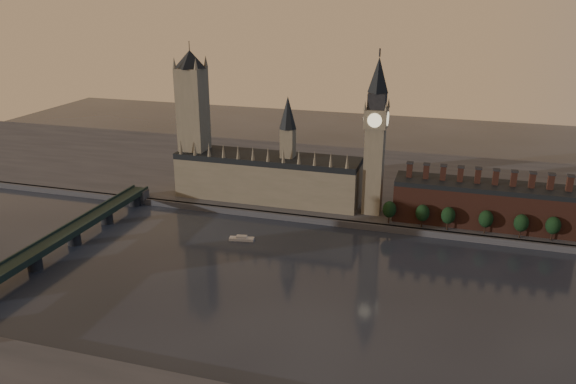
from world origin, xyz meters
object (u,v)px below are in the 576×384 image
westminster_bridge (51,246)px  big_ben (375,135)px  victoria_tower (193,118)px  river_boat (242,238)px

westminster_bridge → big_ben: bearing=34.3°
big_ben → westminster_bridge: (-165.00, -112.70, -49.39)m
victoria_tower → westminster_bridge: (-35.00, -117.70, -51.65)m
westminster_bridge → victoria_tower: bearing=73.4°
big_ben → westminster_bridge: 205.83m
victoria_tower → river_boat: victoria_tower is taller
victoria_tower → river_boat: (59.77, -64.21, -57.93)m
victoria_tower → river_boat: 105.12m
westminster_bridge → river_boat: westminster_bridge is taller
victoria_tower → river_boat: bearing=-47.0°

